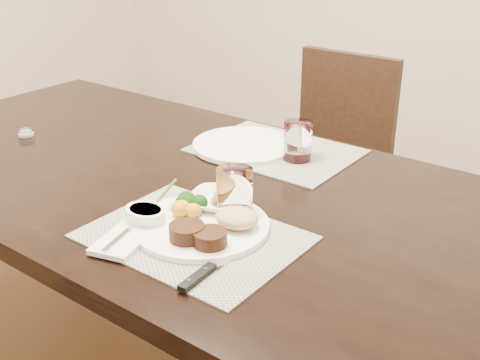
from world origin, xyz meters
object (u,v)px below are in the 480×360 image
Objects in this scene: chair_far at (331,155)px; wine_glass_near at (235,195)px; far_plate at (244,145)px; dinner_plate at (205,224)px; cracker_bowl at (220,201)px; steak_knife at (207,271)px.

chair_far reaches higher than wine_glass_near.
wine_glass_near reaches higher than far_plate.
dinner_plate is 0.12m from cracker_bowl.
wine_glass_near is 0.45m from far_plate.
far_plate is (-0.25, 0.37, -0.05)m from wine_glass_near.
dinner_plate is at bearing -62.63° from far_plate.
dinner_plate reaches higher than steak_knife.
dinner_plate is 0.53m from far_plate.
far_plate is at bearing 124.01° from wine_glass_near.
steak_knife is at bearing -64.89° from wine_glass_near.
wine_glass_near is at bearing 109.86° from dinner_plate.
far_plate is (-0.36, 0.60, 0.00)m from steak_knife.
chair_far is 7.67× the size of wine_glass_near.
steak_knife is (0.41, -1.26, 0.26)m from chair_far.
dinner_plate is 0.99× the size of far_plate.
steak_knife is 0.70m from far_plate.
steak_knife is at bearing -72.05° from chair_far.
steak_knife is 0.29m from cracker_bowl.
chair_far reaches higher than dinner_plate.
wine_glass_near is at bearing -73.75° from chair_far.
wine_glass_near is (-0.11, 0.23, 0.05)m from steak_knife.
dinner_plate is 0.11m from wine_glass_near.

